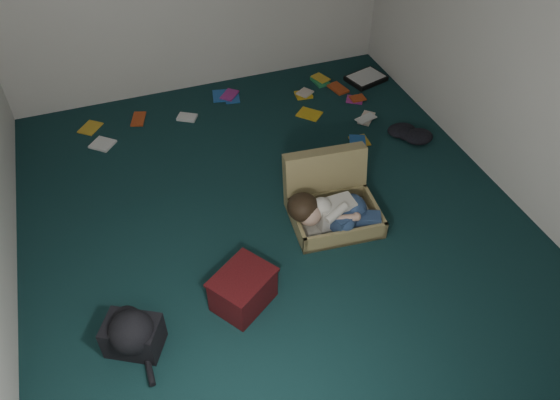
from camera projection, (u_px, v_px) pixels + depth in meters
floor at (274, 219)px, 4.50m from camera, size 4.50×4.50×0.00m
wall_front at (469, 373)px, 2.07m from camera, size 4.50×0.00×4.50m
wall_right at (522, 34)px, 4.11m from camera, size 0.00×4.50×4.50m
suitcase at (331, 200)px, 4.45m from camera, size 0.75×0.73×0.51m
person at (333, 212)px, 4.29m from camera, size 0.74×0.41×0.31m
maroon_bin at (243, 290)px, 3.79m from camera, size 0.53×0.51×0.29m
backpack at (133, 335)px, 3.54m from camera, size 0.56×0.53×0.27m
clothing_pile at (418, 131)px, 5.30m from camera, size 0.47×0.42×0.13m
paper_tray at (366, 78)px, 6.08m from camera, size 0.47×0.40×0.06m
book_scatter at (257, 110)px, 5.66m from camera, size 2.91×1.47×0.02m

